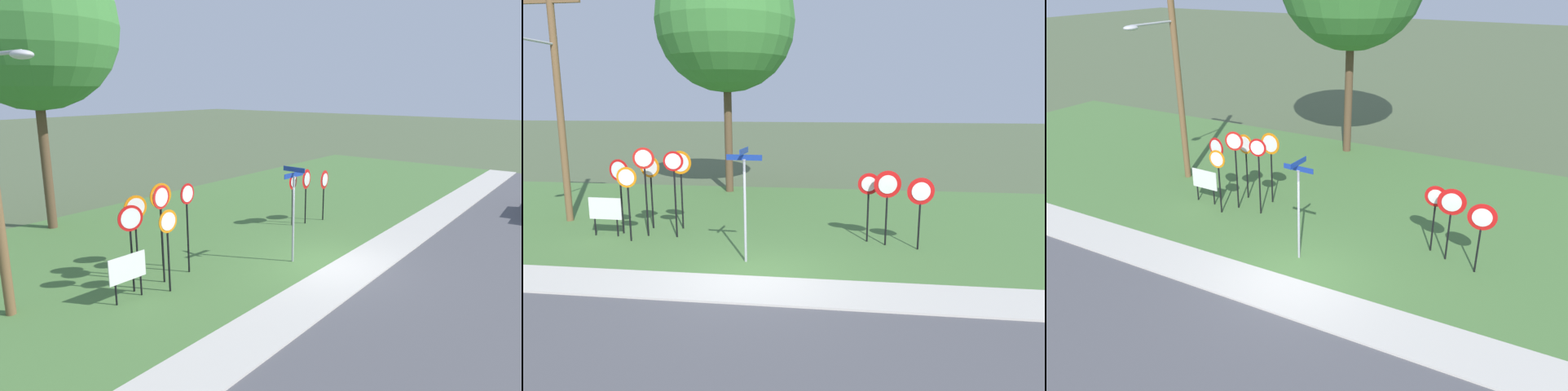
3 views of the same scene
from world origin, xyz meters
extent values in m
plane|color=#4C5B3D|center=(0.00, 0.00, 0.00)|extent=(160.00, 160.00, 0.00)
cube|color=#BCB7AD|center=(0.00, -0.80, 0.03)|extent=(44.00, 1.60, 0.06)
cube|color=#477038|center=(0.00, 6.00, 0.02)|extent=(44.00, 12.00, 0.04)
cylinder|color=black|center=(-4.05, 3.08, 1.33)|extent=(0.06, 0.06, 2.57)
cylinder|color=red|center=(-4.05, 3.04, 2.56)|extent=(0.67, 0.14, 0.67)
cylinder|color=white|center=(-4.05, 3.02, 2.56)|extent=(0.52, 0.10, 0.52)
cylinder|color=black|center=(-4.98, 3.25, 1.12)|extent=(0.06, 0.06, 2.15)
cylinder|color=red|center=(-4.98, 3.21, 2.14)|extent=(0.70, 0.16, 0.71)
cylinder|color=white|center=(-4.98, 3.19, 2.14)|extent=(0.55, 0.11, 0.56)
cylinder|color=black|center=(-4.26, 3.99, 1.13)|extent=(0.06, 0.06, 2.18)
cylinder|color=orange|center=(-4.26, 3.95, 2.16)|extent=(0.72, 0.14, 0.72)
cylinder|color=white|center=(-4.26, 3.93, 2.16)|extent=(0.56, 0.10, 0.56)
cylinder|color=black|center=(-4.36, 2.48, 1.07)|extent=(0.06, 0.06, 2.06)
cylinder|color=orange|center=(-4.36, 2.44, 2.05)|extent=(0.63, 0.05, 0.63)
cylinder|color=white|center=(-4.36, 2.42, 2.05)|extent=(0.49, 0.02, 0.49)
cylinder|color=black|center=(-3.24, 4.09, 1.20)|extent=(0.06, 0.06, 2.33)
cylinder|color=orange|center=(-3.24, 4.05, 2.31)|extent=(0.77, 0.08, 0.77)
cylinder|color=white|center=(-3.24, 4.03, 2.31)|extent=(0.60, 0.05, 0.60)
cylinder|color=black|center=(-3.09, 3.07, 1.29)|extent=(0.06, 0.06, 2.49)
cylinder|color=red|center=(-3.09, 3.03, 2.49)|extent=(0.62, 0.13, 0.62)
cylinder|color=white|center=(-3.09, 3.01, 2.49)|extent=(0.48, 0.09, 0.48)
cylinder|color=black|center=(2.91, 3.37, 0.98)|extent=(0.06, 0.06, 1.89)
cone|color=red|center=(2.91, 3.33, 1.86)|extent=(0.66, 0.11, 0.66)
cone|color=white|center=(2.91, 3.31, 1.86)|extent=(0.45, 0.07, 0.45)
cylinder|color=black|center=(3.45, 3.08, 1.02)|extent=(0.06, 0.06, 1.95)
cone|color=red|center=(3.45, 3.04, 1.91)|extent=(0.81, 0.16, 0.82)
cone|color=silver|center=(3.45, 3.02, 1.91)|extent=(0.55, 0.10, 0.55)
cylinder|color=black|center=(4.36, 2.77, 0.95)|extent=(0.06, 0.06, 1.82)
cone|color=red|center=(4.36, 2.73, 1.78)|extent=(0.79, 0.13, 0.79)
cone|color=white|center=(4.36, 2.71, 1.78)|extent=(0.54, 0.08, 0.54)
cylinder|color=#9EA0A8|center=(-0.42, 1.08, 1.42)|extent=(0.07, 0.07, 2.77)
cylinder|color=#9EA0A8|center=(-0.42, 1.08, 2.82)|extent=(0.09, 0.09, 0.03)
cube|color=navy|center=(-0.42, 1.08, 2.88)|extent=(0.96, 0.07, 0.15)
cube|color=navy|center=(-0.42, 1.08, 3.05)|extent=(0.06, 0.82, 0.15)
cylinder|color=brown|center=(-7.67, 4.57, 4.31)|extent=(0.24, 0.24, 8.53)
cube|color=brown|center=(-7.67, 4.57, 7.55)|extent=(2.10, 0.12, 0.12)
cylinder|color=#9EA0A8|center=(-7.67, 3.54, 6.18)|extent=(0.08, 2.05, 0.08)
cylinder|color=black|center=(-5.77, 2.92, 0.32)|extent=(0.05, 0.05, 0.55)
cylinder|color=black|center=(-5.00, 2.90, 0.32)|extent=(0.05, 0.05, 0.55)
cube|color=white|center=(-5.38, 2.91, 0.94)|extent=(1.10, 0.06, 0.70)
cylinder|color=brown|center=(-3.27, 10.75, 3.12)|extent=(0.36, 0.36, 6.17)
sphere|color=#3D7F38|center=(-3.27, 10.75, 7.77)|extent=(6.24, 6.24, 6.24)
camera|label=1|loc=(-12.10, -6.73, 5.50)|focal=31.75mm
camera|label=2|loc=(2.21, -10.93, 4.38)|focal=32.63mm
camera|label=3|loc=(6.15, -10.49, 7.96)|focal=35.41mm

